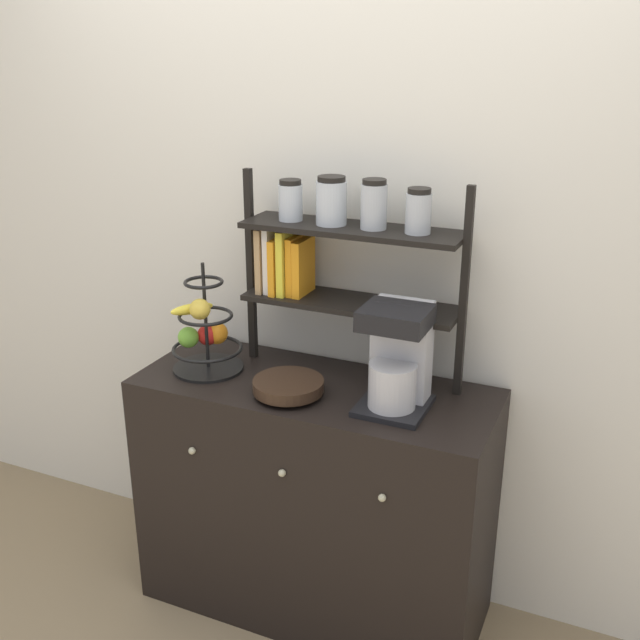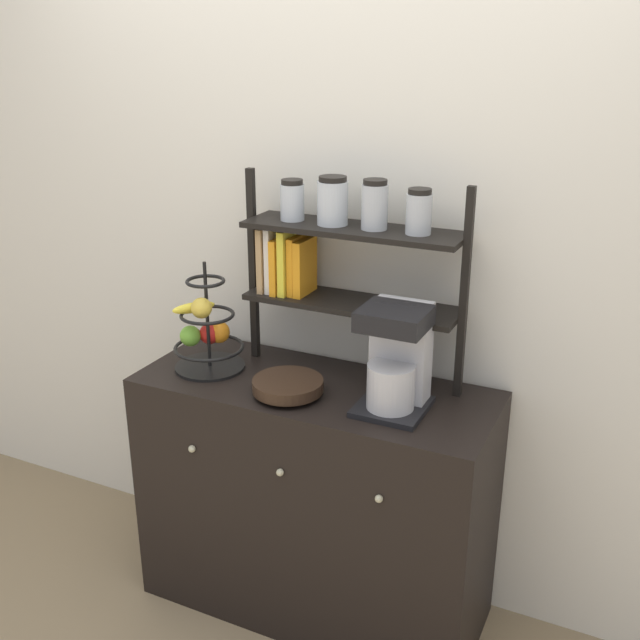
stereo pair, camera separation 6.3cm
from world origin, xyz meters
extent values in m
cube|color=silver|center=(0.00, 0.52, 1.30)|extent=(7.00, 0.05, 2.60)
cube|color=black|center=(0.00, 0.24, 0.44)|extent=(1.19, 0.47, 0.87)
sphere|color=#B2AD8C|center=(-0.33, -0.01, 0.68)|extent=(0.02, 0.02, 0.02)
sphere|color=#B2AD8C|center=(0.00, -0.01, 0.68)|extent=(0.02, 0.02, 0.02)
sphere|color=#B2AD8C|center=(0.33, -0.01, 0.68)|extent=(0.02, 0.02, 0.02)
cube|color=black|center=(0.29, 0.19, 0.88)|extent=(0.21, 0.22, 0.02)
cube|color=#B7B7BC|center=(0.29, 0.25, 1.04)|extent=(0.18, 0.09, 0.31)
cylinder|color=#B7B7BC|center=(0.29, 0.17, 0.96)|extent=(0.15, 0.15, 0.14)
cube|color=black|center=(0.29, 0.18, 1.17)|extent=(0.20, 0.17, 0.06)
cylinder|color=black|center=(-0.39, 0.21, 0.88)|extent=(0.24, 0.24, 0.01)
cylinder|color=black|center=(-0.39, 0.21, 1.07)|extent=(0.01, 0.01, 0.37)
torus|color=black|center=(-0.39, 0.21, 0.95)|extent=(0.24, 0.24, 0.01)
torus|color=black|center=(-0.39, 0.21, 1.07)|extent=(0.19, 0.19, 0.01)
torus|color=black|center=(-0.39, 0.21, 1.18)|extent=(0.13, 0.13, 0.01)
sphere|color=red|center=(-0.40, 0.24, 0.98)|extent=(0.07, 0.07, 0.07)
sphere|color=#6BAD33|center=(-0.45, 0.19, 0.98)|extent=(0.07, 0.07, 0.07)
sphere|color=orange|center=(-0.38, 0.26, 0.99)|extent=(0.08, 0.08, 0.08)
ellipsoid|color=yellow|center=(-0.43, 0.20, 1.09)|extent=(0.12, 0.14, 0.04)
sphere|color=gold|center=(-0.39, 0.18, 1.10)|extent=(0.07, 0.07, 0.07)
cylinder|color=black|center=(-0.05, 0.14, 0.88)|extent=(0.12, 0.12, 0.02)
cylinder|color=black|center=(-0.05, 0.14, 0.91)|extent=(0.23, 0.23, 0.04)
cube|color=black|center=(-0.30, 0.37, 1.20)|extent=(0.02, 0.02, 0.67)
cube|color=black|center=(0.44, 0.37, 1.20)|extent=(0.02, 0.02, 0.67)
cube|color=black|center=(0.07, 0.37, 1.12)|extent=(0.71, 0.20, 0.02)
cube|color=black|center=(0.07, 0.37, 1.37)|extent=(0.71, 0.20, 0.02)
cube|color=tan|center=(-0.23, 0.37, 1.24)|extent=(0.02, 0.15, 0.22)
cube|color=white|center=(-0.21, 0.37, 1.24)|extent=(0.02, 0.13, 0.22)
cube|color=orange|center=(-0.18, 0.37, 1.23)|extent=(0.02, 0.16, 0.19)
cube|color=yellow|center=(-0.15, 0.37, 1.24)|extent=(0.02, 0.15, 0.22)
cube|color=orange|center=(-0.13, 0.37, 1.23)|extent=(0.02, 0.12, 0.20)
cube|color=orange|center=(-0.10, 0.37, 1.23)|extent=(0.03, 0.13, 0.19)
cylinder|color=silver|center=(-0.14, 0.37, 1.44)|extent=(0.08, 0.08, 0.12)
cylinder|color=black|center=(-0.14, 0.37, 1.50)|extent=(0.07, 0.07, 0.02)
cylinder|color=silver|center=(0.00, 0.37, 1.45)|extent=(0.10, 0.10, 0.14)
cylinder|color=black|center=(0.00, 0.37, 1.52)|extent=(0.09, 0.09, 0.02)
cylinder|color=#ADB2B7|center=(0.14, 0.37, 1.45)|extent=(0.08, 0.08, 0.14)
cylinder|color=black|center=(0.14, 0.37, 1.53)|extent=(0.07, 0.07, 0.02)
cylinder|color=#ADB2B7|center=(0.29, 0.37, 1.44)|extent=(0.08, 0.08, 0.12)
cylinder|color=black|center=(0.29, 0.37, 1.51)|extent=(0.07, 0.07, 0.02)
camera|label=1|loc=(0.92, -1.78, 1.93)|focal=42.00mm
camera|label=2|loc=(0.97, -1.75, 1.93)|focal=42.00mm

